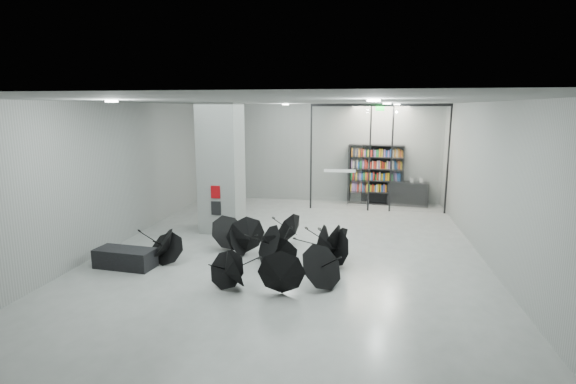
% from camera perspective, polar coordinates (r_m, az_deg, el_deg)
% --- Properties ---
extents(room, '(14.00, 14.02, 4.01)m').
position_cam_1_polar(room, '(11.07, 0.21, 5.84)').
color(room, gray).
rests_on(room, ground).
extents(column, '(1.20, 1.20, 4.00)m').
position_cam_1_polar(column, '(13.71, -8.75, 3.16)').
color(column, slate).
rests_on(column, ground).
extents(fire_cabinet, '(0.28, 0.04, 0.38)m').
position_cam_1_polar(fire_cabinet, '(13.23, -9.52, -0.00)').
color(fire_cabinet, '#A50A07').
rests_on(fire_cabinet, column).
extents(info_panel, '(0.30, 0.03, 0.42)m').
position_cam_1_polar(info_panel, '(13.34, -9.45, -2.11)').
color(info_panel, black).
rests_on(info_panel, column).
extents(exit_sign, '(0.30, 0.06, 0.15)m').
position_cam_1_polar(exit_sign, '(16.18, 12.01, 10.69)').
color(exit_sign, '#0CE533').
rests_on(exit_sign, room).
extents(glass_partition, '(5.06, 0.08, 4.00)m').
position_cam_1_polar(glass_partition, '(16.46, 11.73, 4.99)').
color(glass_partition, silver).
rests_on(glass_partition, ground).
extents(bench, '(1.50, 0.75, 0.47)m').
position_cam_1_polar(bench, '(11.42, -20.64, -8.14)').
color(bench, black).
rests_on(bench, ground).
extents(bookshelf, '(2.22, 0.71, 2.40)m').
position_cam_1_polar(bookshelf, '(17.83, 11.49, 2.26)').
color(bookshelf, black).
rests_on(bookshelf, ground).
extents(shop_counter, '(1.66, 0.89, 0.94)m').
position_cam_1_polar(shop_counter, '(17.99, 15.53, -0.20)').
color(shop_counter, black).
rests_on(shop_counter, ground).
extents(umbrella_cluster, '(5.73, 4.49, 1.30)m').
position_cam_1_polar(umbrella_cluster, '(10.82, -2.19, -8.11)').
color(umbrella_cluster, black).
rests_on(umbrella_cluster, ground).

